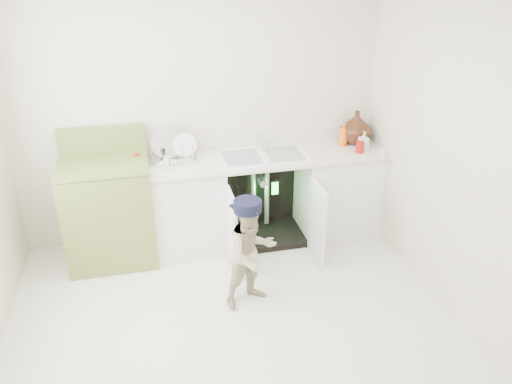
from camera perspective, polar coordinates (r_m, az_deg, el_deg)
ground at (r=4.14m, az=-2.82°, el=-14.56°), size 3.50×3.50×0.00m
room_shell at (r=3.45m, az=-3.27°, el=1.33°), size 6.00×5.50×1.26m
counter_run at (r=4.96m, az=1.06°, el=-0.35°), size 2.44×1.02×1.23m
avocado_stove at (r=4.81m, az=-16.39°, el=-2.01°), size 0.79×0.65×1.23m
repair_worker at (r=4.06m, az=-0.50°, el=-6.91°), size 0.67×0.88×0.95m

